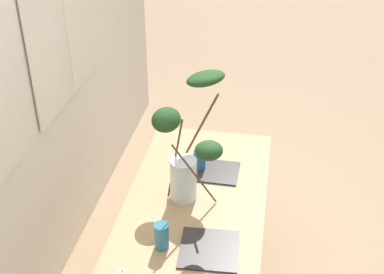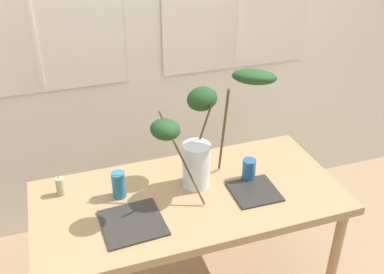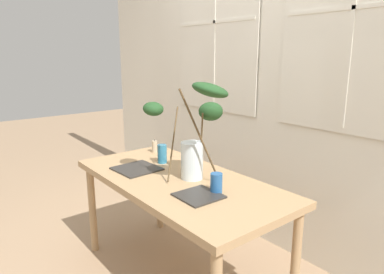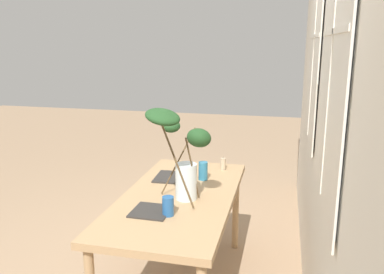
# 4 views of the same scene
# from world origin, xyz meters

# --- Properties ---
(back_wall_with_windows) EXTENTS (4.72, 0.14, 2.91)m
(back_wall_with_windows) POSITION_xyz_m (0.00, 0.91, 1.47)
(back_wall_with_windows) COLOR silver
(back_wall_with_windows) RESTS_ON ground
(dining_table) EXTENTS (1.50, 0.72, 0.72)m
(dining_table) POSITION_xyz_m (0.00, 0.00, 0.65)
(dining_table) COLOR tan
(dining_table) RESTS_ON ground
(vase_with_branches) EXTENTS (0.66, 0.45, 0.64)m
(vase_with_branches) POSITION_xyz_m (0.10, 0.05, 1.03)
(vase_with_branches) COLOR silver
(vase_with_branches) RESTS_ON dining_table
(drinking_glass_blue_left) EXTENTS (0.07, 0.07, 0.13)m
(drinking_glass_blue_left) POSITION_xyz_m (-0.32, 0.10, 0.79)
(drinking_glass_blue_left) COLOR teal
(drinking_glass_blue_left) RESTS_ON dining_table
(drinking_glass_blue_right) EXTENTS (0.07, 0.07, 0.11)m
(drinking_glass_blue_right) POSITION_xyz_m (0.33, 0.03, 0.78)
(drinking_glass_blue_right) COLOR #235693
(drinking_glass_blue_right) RESTS_ON dining_table
(plate_square_left) EXTENTS (0.28, 0.28, 0.01)m
(plate_square_left) POSITION_xyz_m (-0.31, -0.12, 0.73)
(plate_square_left) COLOR #2D2B28
(plate_square_left) RESTS_ON dining_table
(plate_square_right) EXTENTS (0.23, 0.23, 0.01)m
(plate_square_right) POSITION_xyz_m (0.31, -0.09, 0.73)
(plate_square_right) COLOR #2D2B28
(plate_square_right) RESTS_ON dining_table
(pillar_candle) EXTENTS (0.04, 0.04, 0.11)m
(pillar_candle) POSITION_xyz_m (-0.59, 0.20, 0.77)
(pillar_candle) COLOR tan
(pillar_candle) RESTS_ON dining_table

